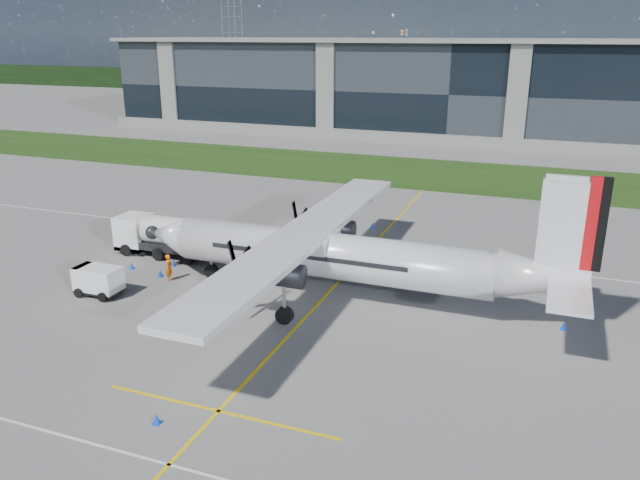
% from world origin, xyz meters
% --- Properties ---
extents(ground, '(400.00, 400.00, 0.00)m').
position_xyz_m(ground, '(0.00, 40.00, 0.00)').
color(ground, '#62605D').
rests_on(ground, ground).
extents(grass_strip, '(400.00, 18.00, 0.04)m').
position_xyz_m(grass_strip, '(0.00, 48.00, 0.02)').
color(grass_strip, '#1C3A0F').
rests_on(grass_strip, ground).
extents(terminal_building, '(120.00, 20.00, 15.00)m').
position_xyz_m(terminal_building, '(0.00, 80.00, 7.50)').
color(terminal_building, black).
rests_on(terminal_building, ground).
extents(tree_line, '(400.00, 6.00, 6.00)m').
position_xyz_m(tree_line, '(0.00, 140.00, 3.00)').
color(tree_line, black).
rests_on(tree_line, ground).
extents(pylon_west, '(9.00, 4.60, 30.00)m').
position_xyz_m(pylon_west, '(-80.00, 150.00, 15.00)').
color(pylon_west, gray).
rests_on(pylon_west, ground).
extents(yellow_taxiway_centerline, '(0.20, 70.00, 0.01)m').
position_xyz_m(yellow_taxiway_centerline, '(3.00, 10.00, 0.01)').
color(yellow_taxiway_centerline, yellow).
rests_on(yellow_taxiway_centerline, ground).
extents(turboprop_aircraft, '(29.76, 30.86, 9.26)m').
position_xyz_m(turboprop_aircraft, '(4.34, 8.17, 4.63)').
color(turboprop_aircraft, silver).
rests_on(turboprop_aircraft, ground).
extents(fuel_tanker_truck, '(8.36, 2.72, 3.14)m').
position_xyz_m(fuel_tanker_truck, '(-12.00, 11.14, 1.57)').
color(fuel_tanker_truck, white).
rests_on(fuel_tanker_truck, ground).
extents(baggage_tug, '(3.19, 1.91, 1.91)m').
position_xyz_m(baggage_tug, '(-11.08, 3.01, 0.96)').
color(baggage_tug, white).
rests_on(baggage_tug, ground).
extents(ground_crew_person, '(0.83, 1.01, 2.16)m').
position_xyz_m(ground_crew_person, '(-8.18, 6.87, 1.08)').
color(ground_crew_person, '#F25907').
rests_on(ground_crew_person, ground).
extents(safety_cone_nose_port, '(0.36, 0.36, 0.50)m').
position_xyz_m(safety_cone_nose_port, '(-9.20, 7.17, 0.25)').
color(safety_cone_nose_port, blue).
rests_on(safety_cone_nose_port, ground).
extents(safety_cone_fwd, '(0.36, 0.36, 0.50)m').
position_xyz_m(safety_cone_fwd, '(-12.07, 7.73, 0.25)').
color(safety_cone_fwd, blue).
rests_on(safety_cone_fwd, ground).
extents(safety_cone_tail, '(0.36, 0.36, 0.50)m').
position_xyz_m(safety_cone_tail, '(17.76, 8.49, 0.25)').
color(safety_cone_tail, blue).
rests_on(safety_cone_tail, ground).
extents(safety_cone_nose_stbd, '(0.36, 0.36, 0.50)m').
position_xyz_m(safety_cone_nose_stbd, '(-9.52, 9.37, 0.25)').
color(safety_cone_nose_stbd, blue).
rests_on(safety_cone_nose_stbd, ground).
extents(safety_cone_stbdwing, '(0.36, 0.36, 0.50)m').
position_xyz_m(safety_cone_stbdwing, '(1.66, 23.72, 0.25)').
color(safety_cone_stbdwing, blue).
rests_on(safety_cone_stbdwing, ground).
extents(safety_cone_portwing, '(0.36, 0.36, 0.50)m').
position_xyz_m(safety_cone_portwing, '(0.91, -7.81, 0.25)').
color(safety_cone_portwing, blue).
rests_on(safety_cone_portwing, ground).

